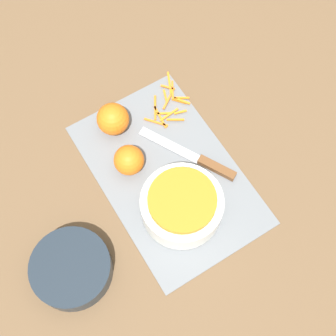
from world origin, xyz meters
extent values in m
plane|color=brown|center=(0.00, 0.00, 0.00)|extent=(4.00, 4.00, 0.00)
cube|color=slate|center=(0.00, 0.00, 0.00)|extent=(0.48, 0.30, 0.01)
cylinder|color=silver|center=(-0.10, 0.02, 0.04)|extent=(0.18, 0.18, 0.06)
cylinder|color=orange|center=(-0.10, 0.02, 0.08)|extent=(0.15, 0.15, 0.02)
cylinder|color=#1E2833|center=(-0.09, 0.30, 0.03)|extent=(0.17, 0.17, 0.05)
cube|color=brown|center=(-0.05, -0.10, 0.01)|extent=(0.09, 0.06, 0.02)
cube|color=silver|center=(0.06, -0.04, 0.01)|extent=(0.15, 0.10, 0.00)
sphere|color=orange|center=(0.17, 0.05, 0.05)|extent=(0.08, 0.08, 0.08)
sphere|color=orange|center=(0.06, 0.07, 0.04)|extent=(0.07, 0.07, 0.07)
cube|color=orange|center=(0.17, -0.07, 0.01)|extent=(0.06, 0.04, 0.00)
cube|color=orange|center=(0.15, -0.14, 0.01)|extent=(0.02, 0.03, 0.00)
cube|color=orange|center=(0.13, -0.05, 0.01)|extent=(0.05, 0.04, 0.00)
cube|color=orange|center=(0.12, -0.11, 0.01)|extent=(0.01, 0.03, 0.00)
cube|color=orange|center=(0.16, -0.10, 0.01)|extent=(0.03, 0.04, 0.00)
cube|color=orange|center=(0.14, -0.06, 0.01)|extent=(0.07, 0.01, 0.00)
cube|color=orange|center=(0.18, -0.11, 0.01)|extent=(0.04, 0.02, 0.00)
cube|color=orange|center=(0.21, -0.14, 0.01)|extent=(0.06, 0.03, 0.00)
cube|color=orange|center=(0.15, -0.13, 0.01)|extent=(0.04, 0.03, 0.00)
cube|color=orange|center=(0.11, -0.09, 0.01)|extent=(0.03, 0.04, 0.00)
cube|color=orange|center=(0.20, -0.12, 0.01)|extent=(0.03, 0.03, 0.00)
cube|color=orange|center=(0.14, -0.08, 0.01)|extent=(0.02, 0.04, 0.00)
cube|color=orange|center=(0.19, -0.13, 0.01)|extent=(0.05, 0.03, 0.00)
cube|color=orange|center=(0.15, -0.13, 0.01)|extent=(0.03, 0.03, 0.00)
cube|color=orange|center=(0.13, -0.08, 0.01)|extent=(0.01, 0.06, 0.00)
camera|label=1|loc=(-0.37, 0.23, 1.02)|focal=50.00mm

